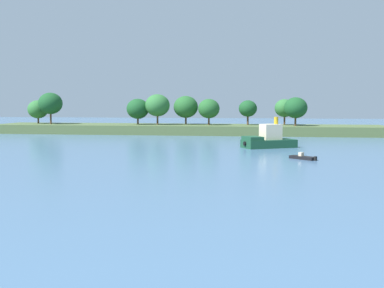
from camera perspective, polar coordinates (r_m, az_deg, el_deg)
treeline_island at (r=115.21m, az=-1.63°, el=2.64°), size 93.79×14.06×10.06m
tugboat at (r=80.52m, az=9.20°, el=0.51°), size 9.62×7.62×5.16m
small_motorboat at (r=65.03m, az=13.26°, el=-1.59°), size 3.59×3.41×0.91m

